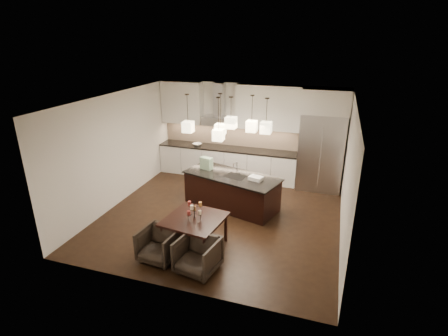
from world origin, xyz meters
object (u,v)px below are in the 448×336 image
(island_body, at_px, (232,191))
(armchair_right, at_px, (198,255))
(armchair_left, at_px, (159,245))
(refrigerator, at_px, (321,152))
(dining_table, at_px, (195,233))

(island_body, distance_m, armchair_right, 2.70)
(island_body, height_order, armchair_left, island_body)
(refrigerator, bearing_deg, island_body, -137.56)
(armchair_left, bearing_deg, armchair_right, -1.09)
(island_body, relative_size, armchair_right, 3.17)
(island_body, relative_size, dining_table, 2.09)
(dining_table, height_order, armchair_left, dining_table)
(island_body, bearing_deg, refrigerator, 58.50)
(armchair_left, height_order, armchair_right, armchair_right)
(dining_table, xyz_separation_m, armchair_right, (0.35, -0.71, -0.00))
(refrigerator, xyz_separation_m, armchair_right, (-1.84, -4.53, -0.74))
(island_body, distance_m, dining_table, 2.00)
(island_body, height_order, dining_table, island_body)
(armchair_left, xyz_separation_m, armchair_right, (0.84, -0.11, 0.01))
(dining_table, distance_m, armchair_left, 0.78)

